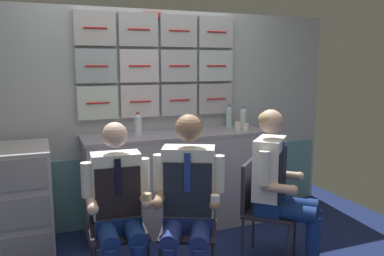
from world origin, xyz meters
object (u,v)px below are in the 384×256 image
Objects in this scene: folding_chair_center at (190,214)px; service_trolley at (26,200)px; folding_chair_left at (116,216)px; paper_cup_tan at (193,128)px; crew_member_center at (188,197)px; crew_member_near_trolley at (279,181)px; folding_chair_near_trolley at (259,201)px; water_bottle_blue_cap at (138,125)px; snack_banana at (109,134)px; crew_member_left at (118,203)px.

service_trolley is at bearing 145.24° from folding_chair_center.
paper_cup_tan is at bearing 40.54° from folding_chair_left.
crew_member_near_trolley is at bearing 7.19° from crew_member_center.
folding_chair_center is 0.64m from folding_chair_near_trolley.
water_bottle_blue_cap is 1.31× the size of snack_banana.
crew_member_center reaches higher than folding_chair_near_trolley.
service_trolley is 0.90m from snack_banana.
crew_member_near_trolley is 16.33× the size of paper_cup_tan.
snack_banana is at bearing 136.84° from crew_member_near_trolley.
paper_cup_tan is at bearing 103.87° from folding_chair_near_trolley.
service_trolley is at bearing 157.92° from folding_chair_near_trolley.
folding_chair_near_trolley is at bearing -76.13° from paper_cup_tan.
service_trolley is at bearing -160.60° from snack_banana.
paper_cup_tan reaches higher than snack_banana.
crew_member_left is 7.11× the size of snack_banana.
folding_chair_near_trolley is 0.24m from crew_member_near_trolley.
snack_banana is at bearing 158.56° from water_bottle_blue_cap.
crew_member_center is 1.01× the size of crew_member_near_trolley.
crew_member_near_trolley is at bearing -43.66° from folding_chair_near_trolley.
snack_banana is (-1.05, 0.98, 0.46)m from folding_chair_near_trolley.
paper_cup_tan is at bearing 6.50° from service_trolley.
paper_cup_tan is at bearing 66.46° from crew_member_center.
folding_chair_center is 0.25m from crew_member_center.
crew_member_center is at bearing -172.81° from crew_member_near_trolley.
crew_member_center is 0.76m from folding_chair_near_trolley.
service_trolley reaches higher than folding_chair_left.
service_trolley is 1.44m from crew_member_center.
water_bottle_blue_cap is (0.99, 0.16, 0.55)m from service_trolley.
crew_member_center is (1.07, -0.93, 0.19)m from service_trolley.
crew_member_near_trolley is 7.38× the size of snack_banana.
crew_member_left is 15.74× the size of paper_cup_tan.
paper_cup_tan reaches higher than folding_chair_center.
service_trolley is 1.39m from folding_chair_center.
water_bottle_blue_cap is at bearing 94.20° from crew_member_center.
service_trolley is 1.64m from paper_cup_tan.
crew_member_left reaches higher than paper_cup_tan.
service_trolley is 1.92m from folding_chair_near_trolley.
snack_banana is (-0.34, 1.19, 0.27)m from crew_member_center.
folding_chair_left is at bearing -96.97° from snack_banana.
folding_chair_near_trolley is at bearing 2.97° from crew_member_left.
service_trolley is 5.58× the size of snack_banana.
crew_member_left is 1.47× the size of folding_chair_center.
crew_member_left is at bearing -51.78° from service_trolley.
service_trolley is 1.15× the size of folding_chair_left.
folding_chair_left is at bearing 174.95° from folding_chair_near_trolley.
service_trolley reaches higher than folding_chair_near_trolley.
folding_chair_center is (0.53, -0.01, -0.16)m from crew_member_left.
paper_cup_tan reaches higher than service_trolley.
service_trolley reaches higher than folding_chair_center.
crew_member_center reaches higher than crew_member_left.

